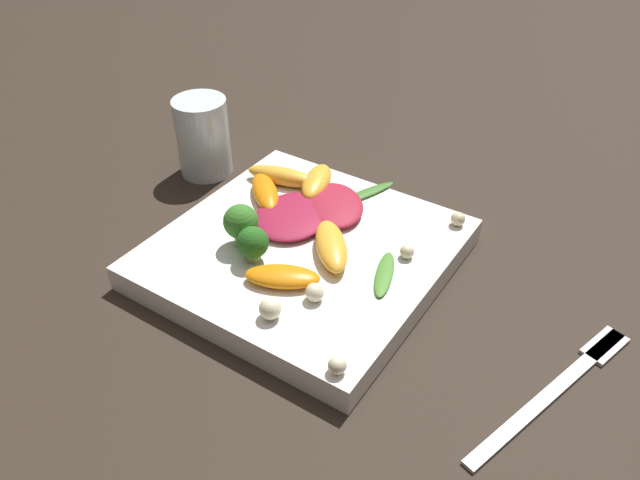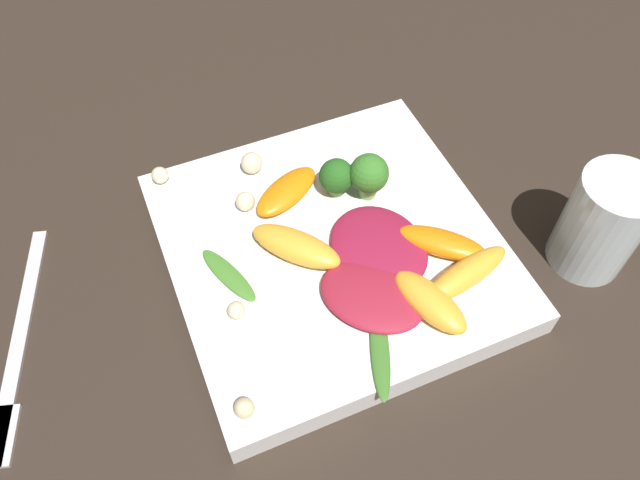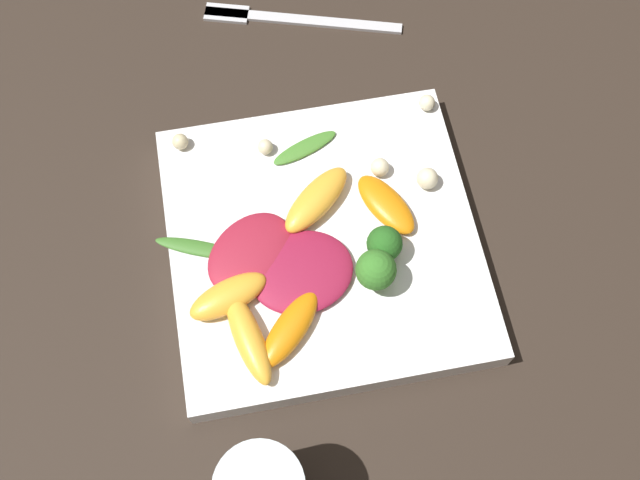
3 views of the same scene
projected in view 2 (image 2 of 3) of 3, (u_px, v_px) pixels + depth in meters
ground_plane at (332, 259)px, 0.52m from camera, size 2.40×2.40×0.00m
plate at (332, 250)px, 0.51m from camera, size 0.25×0.25×0.03m
drinking_glass at (602, 223)px, 0.48m from camera, size 0.06×0.06×0.09m
fork at (14, 363)px, 0.46m from camera, size 0.19×0.07×0.01m
radicchio_leaf_0 at (372, 296)px, 0.46m from camera, size 0.10×0.10×0.01m
radicchio_leaf_1 at (379, 247)px, 0.49m from camera, size 0.09×0.08×0.01m
orange_segment_0 at (442, 243)px, 0.48m from camera, size 0.07×0.07×0.02m
orange_segment_1 at (466, 274)px, 0.47m from camera, size 0.04×0.08×0.02m
orange_segment_2 at (296, 245)px, 0.48m from camera, size 0.07×0.07×0.02m
orange_segment_3 at (286, 191)px, 0.52m from camera, size 0.06×0.07×0.01m
orange_segment_4 at (430, 302)px, 0.45m from camera, size 0.07×0.05×0.02m
broccoli_floret_0 at (369, 175)px, 0.50m from camera, size 0.03×0.03×0.04m
broccoli_floret_1 at (337, 177)px, 0.51m from camera, size 0.03×0.03×0.03m
arugula_sprig_0 at (227, 270)px, 0.48m from camera, size 0.06×0.04×0.00m
arugula_sprig_1 at (380, 351)px, 0.44m from camera, size 0.07×0.04×0.00m
macadamia_nut_0 at (252, 163)px, 0.53m from camera, size 0.02×0.02×0.02m
macadamia_nut_1 at (244, 408)px, 0.41m from camera, size 0.01×0.01×0.01m
macadamia_nut_2 at (160, 175)px, 0.53m from camera, size 0.01×0.01×0.01m
macadamia_nut_3 at (245, 201)px, 0.51m from camera, size 0.02×0.02×0.02m
macadamia_nut_4 at (236, 310)px, 0.45m from camera, size 0.01×0.01×0.01m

